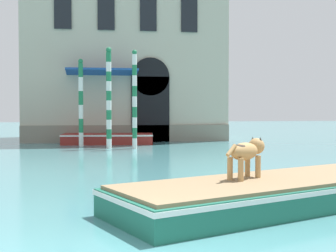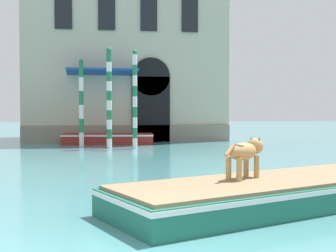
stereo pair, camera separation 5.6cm
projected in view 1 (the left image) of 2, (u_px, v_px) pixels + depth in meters
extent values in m
cube|color=#BCB29E|center=(124.00, 6.00, 28.30)|extent=(11.42, 6.00, 16.14)
cube|color=gray|center=(128.00, 134.00, 25.58)|extent=(11.42, 0.16, 0.93)
cube|color=black|center=(151.00, 109.00, 25.71)|extent=(2.09, 0.14, 3.59)
cylinder|color=black|center=(150.00, 77.00, 25.64)|extent=(2.09, 0.14, 2.09)
cube|color=black|center=(63.00, 9.00, 24.81)|extent=(0.91, 0.10, 2.14)
cube|color=black|center=(106.00, 10.00, 25.16)|extent=(0.91, 0.10, 2.14)
cube|color=black|center=(148.00, 11.00, 25.51)|extent=(0.91, 0.10, 2.14)
cube|color=black|center=(189.00, 13.00, 25.86)|extent=(0.91, 0.10, 2.14)
cube|color=#1E4C99|center=(102.00, 72.00, 24.60)|extent=(3.75, 1.40, 0.29)
cube|color=#1E6651|center=(271.00, 195.00, 8.73)|extent=(6.54, 4.32, 0.47)
cube|color=white|center=(271.00, 185.00, 8.73)|extent=(6.57, 4.36, 0.08)
cube|color=#8C7251|center=(271.00, 180.00, 8.72)|extent=(6.30, 4.09, 0.06)
cylinder|color=tan|center=(247.00, 166.00, 9.00)|extent=(0.10, 0.10, 0.42)
cylinder|color=tan|center=(258.00, 167.00, 8.85)|extent=(0.10, 0.10, 0.42)
cylinder|color=tan|center=(230.00, 169.00, 8.56)|extent=(0.10, 0.10, 0.42)
cylinder|color=tan|center=(241.00, 170.00, 8.40)|extent=(0.10, 0.10, 0.42)
ellipsoid|color=tan|center=(244.00, 152.00, 8.69)|extent=(0.81, 0.75, 0.33)
ellipsoid|color=#382D23|center=(241.00, 147.00, 8.60)|extent=(0.41, 0.40, 0.12)
sphere|color=tan|center=(256.00, 146.00, 9.01)|extent=(0.31, 0.31, 0.31)
cone|color=#382D23|center=(253.00, 140.00, 9.06)|extent=(0.09, 0.09, 0.12)
cone|color=#382D23|center=(260.00, 140.00, 8.95)|extent=(0.09, 0.09, 0.12)
cylinder|color=tan|center=(231.00, 150.00, 8.37)|extent=(0.26, 0.23, 0.22)
cube|color=maroon|center=(108.00, 139.00, 24.28)|extent=(4.75, 2.15, 0.53)
cube|color=white|center=(108.00, 135.00, 24.27)|extent=(4.79, 2.18, 0.08)
cube|color=#9EA3A8|center=(108.00, 139.00, 24.28)|extent=(2.65, 1.53, 0.48)
cylinder|color=white|center=(109.00, 144.00, 21.61)|extent=(0.24, 0.24, 0.44)
cylinder|color=#1E7247|center=(109.00, 134.00, 21.59)|extent=(0.24, 0.24, 0.44)
cylinder|color=white|center=(109.00, 124.00, 21.58)|extent=(0.24, 0.24, 0.44)
cylinder|color=#1E7247|center=(109.00, 115.00, 21.56)|extent=(0.24, 0.24, 0.44)
cylinder|color=white|center=(109.00, 105.00, 21.54)|extent=(0.24, 0.24, 0.44)
cylinder|color=#1E7247|center=(109.00, 96.00, 21.53)|extent=(0.24, 0.24, 0.44)
cylinder|color=white|center=(109.00, 86.00, 21.51)|extent=(0.24, 0.24, 0.44)
cylinder|color=#1E7247|center=(109.00, 76.00, 21.49)|extent=(0.24, 0.24, 0.44)
cylinder|color=white|center=(109.00, 67.00, 21.48)|extent=(0.24, 0.24, 0.44)
cylinder|color=#1E7247|center=(109.00, 57.00, 21.46)|extent=(0.24, 0.24, 0.44)
sphere|color=#1E7247|center=(109.00, 50.00, 21.45)|extent=(0.25, 0.25, 0.25)
cylinder|color=white|center=(81.00, 139.00, 22.74)|extent=(0.22, 0.22, 0.67)
cylinder|color=#1E7247|center=(81.00, 126.00, 22.71)|extent=(0.22, 0.22, 0.67)
cylinder|color=white|center=(81.00, 112.00, 22.69)|extent=(0.22, 0.22, 0.67)
cylinder|color=#1E7247|center=(81.00, 98.00, 22.66)|extent=(0.22, 0.22, 0.67)
cylinder|color=white|center=(81.00, 84.00, 22.64)|extent=(0.22, 0.22, 0.67)
cylinder|color=#1E7247|center=(81.00, 70.00, 22.61)|extent=(0.22, 0.22, 0.67)
sphere|color=#1E7247|center=(81.00, 61.00, 22.59)|extent=(0.23, 0.23, 0.23)
cylinder|color=white|center=(135.00, 143.00, 21.43)|extent=(0.21, 0.21, 0.48)
cylinder|color=#1E7247|center=(135.00, 133.00, 21.42)|extent=(0.21, 0.21, 0.48)
cylinder|color=white|center=(135.00, 123.00, 21.40)|extent=(0.21, 0.21, 0.48)
cylinder|color=#1E7247|center=(135.00, 112.00, 21.38)|extent=(0.21, 0.21, 0.48)
cylinder|color=white|center=(135.00, 102.00, 21.36)|extent=(0.21, 0.21, 0.48)
cylinder|color=#1E7247|center=(135.00, 91.00, 21.34)|extent=(0.21, 0.21, 0.48)
cylinder|color=white|center=(135.00, 81.00, 21.32)|extent=(0.21, 0.21, 0.48)
cylinder|color=#1E7247|center=(134.00, 70.00, 21.31)|extent=(0.21, 0.21, 0.48)
cylinder|color=white|center=(134.00, 60.00, 21.29)|extent=(0.21, 0.21, 0.48)
sphere|color=#1E7247|center=(134.00, 52.00, 21.28)|extent=(0.22, 0.22, 0.22)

